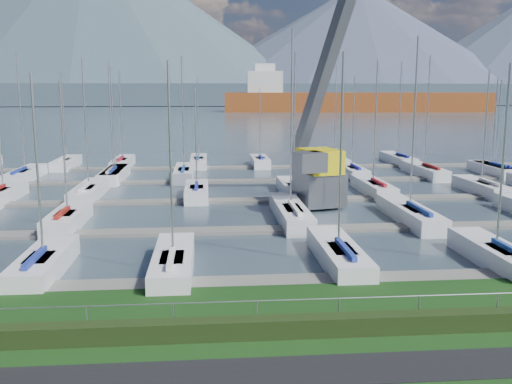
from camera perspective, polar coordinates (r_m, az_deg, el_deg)
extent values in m
cube|color=black|center=(18.65, 4.16, -17.44)|extent=(160.00, 2.00, 0.04)
cube|color=#3B4B56|center=(279.46, -4.42, 8.31)|extent=(800.00, 540.00, 0.20)
cube|color=black|center=(20.82, 3.02, -13.31)|extent=(80.00, 0.70, 0.70)
cylinder|color=#919499|center=(20.87, 2.89, -10.74)|extent=(80.00, 0.04, 0.04)
cube|color=#40505E|center=(349.33, -4.56, 9.73)|extent=(900.00, 80.00, 12.00)
cone|color=#40515D|center=(429.16, -15.94, 16.36)|extent=(340.00, 340.00, 115.00)
cone|color=#464F66|center=(445.14, 10.07, 14.41)|extent=(300.00, 300.00, 85.00)
cube|color=gray|center=(26.95, 1.11, -9.02)|extent=(90.00, 1.60, 0.25)
cube|color=slate|center=(36.50, -0.54, -3.87)|extent=(90.00, 1.60, 0.25)
cube|color=slate|center=(46.24, -1.49, -0.87)|extent=(90.00, 1.60, 0.25)
cube|color=gray|center=(56.08, -2.11, 1.09)|extent=(90.00, 1.60, 0.25)
cube|color=slate|center=(65.96, -2.54, 2.46)|extent=(90.00, 1.60, 0.25)
cube|color=slate|center=(44.01, 6.34, 0.38)|extent=(3.87, 3.87, 2.60)
cube|color=yellow|center=(43.70, 6.40, 3.10)|extent=(3.34, 3.92, 1.80)
cube|color=slate|center=(48.28, 7.70, 14.44)|extent=(5.46, 10.66, 19.89)
cube|color=slate|center=(41.50, 5.31, 3.02)|extent=(2.47, 2.61, 1.40)
cube|color=brown|center=(241.23, 9.99, 8.58)|extent=(108.89, 25.17, 10.00)
cube|color=silver|center=(236.88, 0.89, 10.52)|extent=(14.90, 14.90, 12.00)
cube|color=silver|center=(237.02, 0.90, 12.21)|extent=(8.52, 8.52, 4.00)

